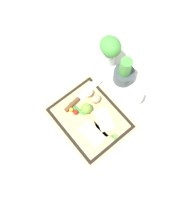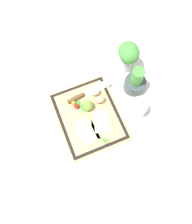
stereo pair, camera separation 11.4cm
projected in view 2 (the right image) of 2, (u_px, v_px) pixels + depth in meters
The scene contains 14 objects.
ground_plane at pixel (89, 117), 1.17m from camera, with size 6.00×6.00×0.00m, color silver.
cutting_board at pixel (89, 116), 1.16m from camera, with size 0.40×0.33×0.02m.
pizza_slice_near at pixel (85, 130), 1.12m from camera, with size 0.18×0.12×0.02m.
pizza_slice_far at pixel (102, 123), 1.13m from camera, with size 0.18×0.15×0.02m.
knife at pixel (82, 95), 1.18m from camera, with size 0.06×0.27×0.02m.
egg_brown at pixel (100, 99), 1.16m from camera, with size 0.04×0.05×0.04m, color tan.
egg_pink at pixel (95, 92), 1.18m from camera, with size 0.04×0.05×0.04m, color beige.
lime at pixel (88, 106), 1.14m from camera, with size 0.06×0.06×0.06m, color #70A838.
cherry_tomato_red at pixel (77, 106), 1.16m from camera, with size 0.03×0.03×0.03m, color red.
cherry_tomato_yellow at pixel (74, 103), 1.16m from camera, with size 0.02×0.02×0.02m, color gold.
scallion_bunch at pixel (90, 119), 1.14m from camera, with size 0.31×0.10×0.01m.
herb_pot at pixel (135, 82), 1.17m from camera, with size 0.12×0.12×0.18m.
sauce_jar at pixel (138, 108), 1.14m from camera, with size 0.09×0.09×0.09m.
herb_glass at pixel (128, 56), 1.16m from camera, with size 0.13×0.11×0.20m.
Camera 2 is at (0.35, -0.10, 1.11)m, focal length 35.00 mm.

